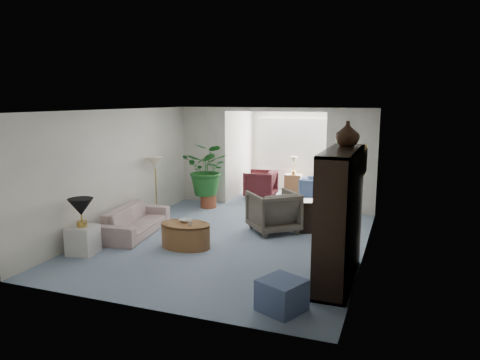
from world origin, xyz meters
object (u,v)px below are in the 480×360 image
at_px(coffee_cup, 190,223).
at_px(side_table_dark, 310,216).
at_px(end_table, 83,240).
at_px(wingback_chair, 273,212).
at_px(coffee_table, 186,235).
at_px(framed_picture, 365,161).
at_px(coffee_bowl, 185,220).
at_px(sofa, 136,221).
at_px(sunroom_chair_blue, 314,189).
at_px(entertainment_cabinet, 340,217).
at_px(table_lamp, 81,207).
at_px(sunroom_chair_maroon, 261,184).
at_px(cabinet_urn, 347,134).
at_px(ottoman, 282,295).
at_px(floor_lamp, 155,163).
at_px(sunroom_table, 293,184).
at_px(plant_pot, 208,201).

bearing_deg(coffee_cup, side_table_dark, 47.17).
distance_m(end_table, wingback_chair, 3.72).
bearing_deg(end_table, coffee_table, 32.04).
bearing_deg(framed_picture, coffee_bowl, -172.88).
xyz_separation_m(sofa, sunroom_chair_blue, (2.82, 4.17, 0.05)).
distance_m(coffee_cup, entertainment_cabinet, 2.79).
distance_m(framed_picture, entertainment_cabinet, 1.31).
relative_size(table_lamp, coffee_table, 0.46).
bearing_deg(sunroom_chair_maroon, sofa, -20.48).
distance_m(side_table_dark, cabinet_urn, 2.82).
xyz_separation_m(table_lamp, ottoman, (3.86, -0.87, -0.64)).
bearing_deg(framed_picture, cabinet_urn, -111.83).
height_order(entertainment_cabinet, sunroom_chair_maroon, entertainment_cabinet).
distance_m(end_table, coffee_cup, 1.90).
bearing_deg(wingback_chair, coffee_table, 10.22).
bearing_deg(coffee_cup, sunroom_chair_maroon, 92.00).
xyz_separation_m(framed_picture, ottoman, (-0.76, -2.32, -1.49)).
distance_m(cabinet_urn, sunroom_chair_maroon, 5.75).
xyz_separation_m(end_table, sunroom_chair_maroon, (1.52, 5.52, 0.13)).
xyz_separation_m(floor_lamp, sunroom_chair_blue, (3.14, 2.81, -0.92)).
relative_size(side_table_dark, sunroom_chair_blue, 0.90).
relative_size(floor_lamp, entertainment_cabinet, 0.18).
bearing_deg(floor_lamp, end_table, -87.42).
xyz_separation_m(wingback_chair, sunroom_chair_blue, (0.25, 3.03, -0.10)).
relative_size(sofa, table_lamp, 4.33).
bearing_deg(sunroom_chair_blue, sunroom_table, 42.09).
bearing_deg(sunroom_table, floor_lamp, -123.87).
distance_m(entertainment_cabinet, cabinet_urn, 1.29).
xyz_separation_m(floor_lamp, side_table_dark, (3.59, 0.08, -0.93)).
distance_m(end_table, floor_lamp, 2.89).
xyz_separation_m(coffee_bowl, ottoman, (2.37, -1.92, -0.27)).
height_order(entertainment_cabinet, sunroom_table, entertainment_cabinet).
relative_size(table_lamp, floor_lamp, 1.22).
distance_m(side_table_dark, sunroom_chair_blue, 2.77).
relative_size(wingback_chair, sunroom_table, 1.61).
relative_size(plant_pot, sunroom_chair_maroon, 0.48).
bearing_deg(floor_lamp, sunroom_chair_blue, 41.84).
xyz_separation_m(plant_pot, sunroom_chair_maroon, (0.88, 1.58, 0.22)).
xyz_separation_m(sofa, entertainment_cabinet, (4.19, -0.97, 0.71)).
height_order(cabinet_urn, plant_pot, cabinet_urn).
distance_m(floor_lamp, coffee_bowl, 2.42).
relative_size(table_lamp, coffee_bowl, 2.02).
bearing_deg(ottoman, coffee_bowl, 140.97).
bearing_deg(entertainment_cabinet, coffee_bowl, 166.79).
height_order(table_lamp, side_table_dark, table_lamp).
relative_size(sofa, side_table_dark, 2.95).
distance_m(end_table, table_lamp, 0.60).
distance_m(sunroom_chair_blue, sunroom_chair_maroon, 1.50).
height_order(table_lamp, sunroom_table, table_lamp).
distance_m(sofa, coffee_cup, 1.58).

